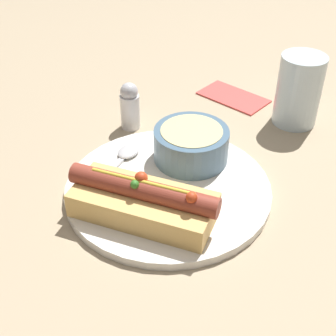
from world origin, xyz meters
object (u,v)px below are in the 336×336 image
at_px(salt_shaker, 130,106).
at_px(drinking_glass, 299,90).
at_px(spoon, 120,160).
at_px(hot_dog, 143,201).
at_px(soup_bowl, 191,143).

bearing_deg(salt_shaker, drinking_glass, 35.93).
bearing_deg(spoon, hot_dog, -133.76).
bearing_deg(salt_shaker, hot_dog, -49.71).
xyz_separation_m(soup_bowl, salt_shaker, (-0.14, 0.04, 0.00)).
distance_m(hot_dog, soup_bowl, 0.14).
bearing_deg(soup_bowl, drinking_glass, 67.10).
bearing_deg(soup_bowl, salt_shaker, 164.08).
xyz_separation_m(soup_bowl, spoon, (-0.08, -0.06, -0.02)).
bearing_deg(hot_dog, drinking_glass, 66.44).
distance_m(hot_dog, spoon, 0.12).
height_order(spoon, salt_shaker, salt_shaker).
bearing_deg(salt_shaker, soup_bowl, -15.92).
xyz_separation_m(spoon, drinking_glass, (0.17, 0.26, 0.04)).
xyz_separation_m(hot_dog, spoon, (-0.09, 0.07, -0.02)).
height_order(spoon, drinking_glass, drinking_glass).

